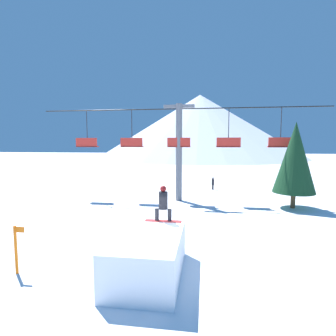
% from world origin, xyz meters
% --- Properties ---
extents(ground_plane, '(220.00, 220.00, 0.00)m').
position_xyz_m(ground_plane, '(0.00, 0.00, 0.00)').
color(ground_plane, white).
extents(mountain_ridge, '(65.15, 65.15, 20.01)m').
position_xyz_m(mountain_ridge, '(0.00, 77.10, 10.01)').
color(mountain_ridge, silver).
rests_on(mountain_ridge, ground_plane).
extents(snow_ramp, '(2.27, 3.88, 1.48)m').
position_xyz_m(snow_ramp, '(-0.23, -0.80, 0.74)').
color(snow_ramp, white).
rests_on(snow_ramp, ground_plane).
extents(snowboarder, '(1.45, 0.35, 1.43)m').
position_xyz_m(snowboarder, '(0.06, 0.67, 2.21)').
color(snowboarder, '#B22D2D').
rests_on(snowboarder, snow_ramp).
extents(chairlift, '(22.39, 0.51, 7.64)m').
position_xyz_m(chairlift, '(-0.36, 11.23, 4.35)').
color(chairlift, slate).
rests_on(chairlift, ground_plane).
extents(pine_tree_near, '(2.85, 2.85, 6.06)m').
position_xyz_m(pine_tree_near, '(7.89, 9.89, 3.58)').
color(pine_tree_near, '#4C3823').
rests_on(pine_tree_near, ground_plane).
extents(trail_marker, '(0.41, 0.10, 1.72)m').
position_xyz_m(trail_marker, '(-4.83, -1.34, 0.92)').
color(trail_marker, orange).
rests_on(trail_marker, ground_plane).
extents(distant_skier, '(0.24, 0.24, 1.23)m').
position_xyz_m(distant_skier, '(2.50, 16.58, 0.67)').
color(distant_skier, black).
rests_on(distant_skier, ground_plane).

